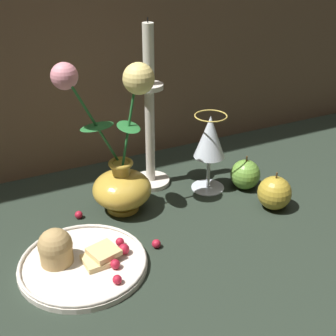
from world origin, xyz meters
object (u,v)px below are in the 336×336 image
at_px(plate_with_pastries, 77,259).
at_px(candlestick, 150,124).
at_px(vase, 120,166).
at_px(wine_glass, 210,140).
at_px(apple_beside_vase, 274,193).
at_px(apple_near_glass, 245,174).

xyz_separation_m(plate_with_pastries, candlestick, (0.23, 0.21, 0.13)).
bearing_deg(vase, candlestick, 36.84).
relative_size(wine_glass, apple_beside_vase, 2.12).
relative_size(vase, wine_glass, 1.81).
relative_size(candlestick, apple_beside_vase, 4.45).
distance_m(plate_with_pastries, apple_beside_vase, 0.42).
xyz_separation_m(candlestick, apple_beside_vase, (0.19, -0.21, -0.11)).
distance_m(apple_beside_vase, apple_near_glass, 0.10).
distance_m(plate_with_pastries, wine_glass, 0.38).
height_order(vase, wine_glass, vase).
distance_m(vase, candlestick, 0.13).
bearing_deg(plate_with_pastries, apple_near_glass, 13.71).
height_order(plate_with_pastries, apple_near_glass, apple_near_glass).
xyz_separation_m(plate_with_pastries, wine_glass, (0.34, 0.14, 0.10)).
height_order(wine_glass, apple_beside_vase, wine_glass).
bearing_deg(vase, apple_near_glass, -7.69).
bearing_deg(wine_glass, apple_near_glass, -24.90).
height_order(plate_with_pastries, wine_glass, wine_glass).
bearing_deg(apple_near_glass, plate_with_pastries, -166.29).
xyz_separation_m(vase, plate_with_pastries, (-0.14, -0.14, -0.08)).
height_order(vase, apple_near_glass, vase).
bearing_deg(apple_near_glass, wine_glass, 155.10).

